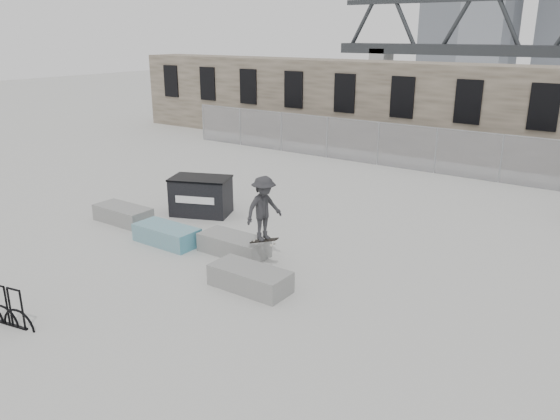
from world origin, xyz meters
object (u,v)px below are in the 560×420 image
at_px(planter_center_left, 167,234).
at_px(dumpster, 201,196).
at_px(skateboarder, 264,209).
at_px(planter_offset, 250,278).
at_px(planter_far_left, 123,214).
at_px(planter_center_right, 234,244).

height_order(planter_center_left, dumpster, dumpster).
distance_m(planter_center_left, skateboarder, 3.67).
distance_m(dumpster, skateboarder, 5.11).
bearing_deg(planter_offset, planter_far_left, 167.33).
xyz_separation_m(planter_center_left, planter_center_right, (2.13, 0.52, 0.00)).
relative_size(planter_far_left, skateboarder, 1.08).
bearing_deg(dumpster, planter_offset, -58.64).
height_order(dumpster, skateboarder, skateboarder).
distance_m(planter_far_left, planter_offset, 6.58).
bearing_deg(skateboarder, planter_center_right, 92.06).
relative_size(planter_far_left, dumpster, 0.88).
bearing_deg(planter_far_left, planter_center_left, -11.14).
bearing_deg(planter_far_left, planter_center_right, 0.18).
bearing_deg(skateboarder, planter_far_left, 101.66).
bearing_deg(planter_center_right, skateboarder, -12.07).
bearing_deg(planter_offset, dumpster, 144.19).
xyz_separation_m(planter_center_right, skateboarder, (1.27, -0.27, 1.36)).
bearing_deg(dumpster, skateboarder, -50.69).
xyz_separation_m(planter_far_left, dumpster, (1.53, 2.09, 0.37)).
height_order(planter_far_left, skateboarder, skateboarder).
xyz_separation_m(planter_far_left, skateboarder, (5.96, -0.26, 1.36)).
xyz_separation_m(planter_far_left, planter_center_right, (4.69, 0.01, 0.00)).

